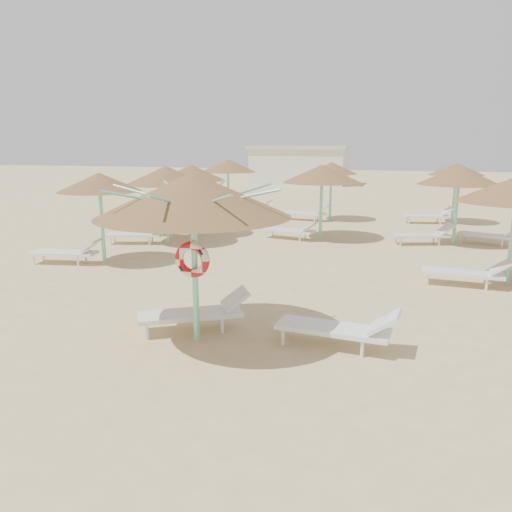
# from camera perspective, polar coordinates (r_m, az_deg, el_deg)

# --- Properties ---
(ground) EXTENTS (120.00, 120.00, 0.00)m
(ground) POSITION_cam_1_polar(r_m,az_deg,el_deg) (9.32, -3.77, -9.08)
(ground) COLOR #D5BE81
(ground) RESTS_ON ground
(main_palapa) EXTENTS (3.34, 3.34, 2.99)m
(main_palapa) POSITION_cam_1_polar(r_m,az_deg,el_deg) (8.54, -7.23, 6.88)
(main_palapa) COLOR #7FDCBA
(main_palapa) RESTS_ON ground
(lounger_main_a) EXTENTS (2.10, 1.60, 0.76)m
(lounger_main_a) POSITION_cam_1_polar(r_m,az_deg,el_deg) (9.52, -6.68, -6.37)
(lounger_main_a) COLOR white
(lounger_main_a) RESTS_ON ground
(lounger_main_b) EXTENTS (2.14, 0.81, 0.76)m
(lounger_main_b) POSITION_cam_1_polar(r_m,az_deg,el_deg) (8.79, 9.67, -8.10)
(lounger_main_b) COLOR white
(lounger_main_b) RESTS_ON ground
(palapa_field) EXTENTS (20.28, 13.60, 2.72)m
(palapa_field) POSITION_cam_1_polar(r_m,az_deg,el_deg) (17.73, 11.40, 8.76)
(palapa_field) COLOR #7FDCBA
(palapa_field) RESTS_ON ground
(service_hut) EXTENTS (8.40, 4.40, 3.25)m
(service_hut) POSITION_cam_1_polar(r_m,az_deg,el_deg) (44.07, 4.98, 10.33)
(service_hut) COLOR silver
(service_hut) RESTS_ON ground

